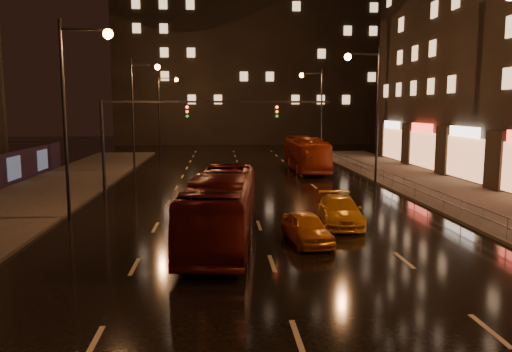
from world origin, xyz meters
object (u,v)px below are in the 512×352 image
(bus_red, at_px, (222,208))
(taxi_near, at_px, (307,228))
(taxi_far, at_px, (340,211))
(bus_curb, at_px, (306,154))

(bus_red, bearing_deg, taxi_near, -1.76)
(taxi_far, bearing_deg, taxi_near, -119.06)
(bus_curb, relative_size, taxi_near, 2.88)
(bus_curb, bearing_deg, taxi_near, -99.74)
(bus_red, distance_m, bus_curb, 25.28)
(taxi_near, bearing_deg, bus_red, 164.71)
(bus_red, xyz_separation_m, taxi_far, (5.83, 2.79, -0.79))
(taxi_near, height_order, taxi_far, taxi_far)
(taxi_near, bearing_deg, taxi_far, 47.83)
(taxi_far, bearing_deg, bus_red, -149.01)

